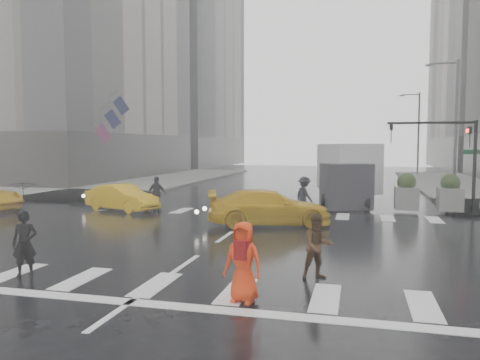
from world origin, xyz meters
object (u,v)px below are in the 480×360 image
(traffic_signal_pole, at_px, (452,147))
(taxi_mid, at_px, (122,197))
(pedestrian_brown, at_px, (318,246))
(pedestrian_orange, at_px, (243,262))
(box_truck, at_px, (347,172))

(traffic_signal_pole, xyz_separation_m, taxi_mid, (-15.96, -2.70, -2.55))
(pedestrian_brown, relative_size, taxi_mid, 0.40)
(traffic_signal_pole, bearing_deg, pedestrian_brown, -112.93)
(pedestrian_brown, xyz_separation_m, pedestrian_orange, (-1.39, -2.15, 0.05))
(traffic_signal_pole, height_order, pedestrian_brown, traffic_signal_pole)
(traffic_signal_pole, relative_size, taxi_mid, 1.11)
(traffic_signal_pole, bearing_deg, taxi_mid, -170.41)
(taxi_mid, bearing_deg, traffic_signal_pole, -61.44)
(traffic_signal_pole, xyz_separation_m, pedestrian_brown, (-5.30, -12.54, -2.40))
(traffic_signal_pole, relative_size, box_truck, 0.70)
(pedestrian_brown, height_order, taxi_mid, pedestrian_brown)
(box_truck, bearing_deg, pedestrian_brown, -110.87)
(pedestrian_brown, distance_m, taxi_mid, 14.51)
(pedestrian_orange, xyz_separation_m, box_truck, (1.77, 17.17, 0.95))
(traffic_signal_pole, bearing_deg, pedestrian_orange, -114.50)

